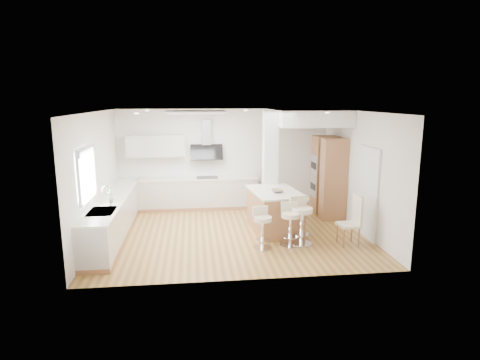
{
  "coord_description": "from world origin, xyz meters",
  "views": [
    {
      "loc": [
        -0.87,
        -8.9,
        3.08
      ],
      "look_at": [
        0.22,
        0.4,
        1.17
      ],
      "focal_mm": 30.0,
      "sensor_mm": 36.0,
      "label": 1
    }
  ],
  "objects": [
    {
      "name": "skylight",
      "position": [
        -0.79,
        0.6,
        2.77
      ],
      "size": [
        4.1,
        2.1,
        0.06
      ],
      "color": "white",
      "rests_on": "ground"
    },
    {
      "name": "bar_stool_c",
      "position": [
        1.38,
        -0.91,
        0.58
      ],
      "size": [
        0.57,
        0.57,
        1.04
      ],
      "rotation": [
        0.0,
        0.0,
        0.25
      ],
      "color": "silver",
      "rests_on": "ground"
    },
    {
      "name": "ceiling",
      "position": [
        0.0,
        0.0,
        0.0
      ],
      "size": [
        6.0,
        5.0,
        0.02
      ],
      "primitive_type": "cube",
      "color": "white",
      "rests_on": "ground"
    },
    {
      "name": "window_left",
      "position": [
        -2.96,
        -0.9,
        1.69
      ],
      "size": [
        0.06,
        1.28,
        1.07
      ],
      "color": "white",
      "rests_on": "ground"
    },
    {
      "name": "wall_back",
      "position": [
        0.0,
        2.5,
        1.4
      ],
      "size": [
        6.0,
        0.04,
        2.8
      ],
      "primitive_type": "cube",
      "color": "white",
      "rests_on": "ground"
    },
    {
      "name": "wall_left",
      "position": [
        -3.0,
        0.0,
        1.4
      ],
      "size": [
        0.04,
        5.0,
        2.8
      ],
      "primitive_type": "cube",
      "color": "white",
      "rests_on": "ground"
    },
    {
      "name": "bar_stool_a",
      "position": [
        0.52,
        -1.05,
        0.49
      ],
      "size": [
        0.47,
        0.47,
        0.88
      ],
      "rotation": [
        0.0,
        0.0,
        0.22
      ],
      "color": "silver",
      "rests_on": "ground"
    },
    {
      "name": "counter_back",
      "position": [
        -0.91,
        2.22,
        0.7
      ],
      "size": [
        3.62,
        0.63,
        2.5
      ],
      "color": "#A57046",
      "rests_on": "ground"
    },
    {
      "name": "wall_right",
      "position": [
        3.0,
        0.0,
        1.4
      ],
      "size": [
        0.04,
        5.0,
        2.8
      ],
      "primitive_type": "cube",
      "color": "white",
      "rests_on": "ground"
    },
    {
      "name": "oven_column",
      "position": [
        2.68,
        1.23,
        1.05
      ],
      "size": [
        0.63,
        1.21,
        2.1
      ],
      "color": "#A57046",
      "rests_on": "ground"
    },
    {
      "name": "doorway_right",
      "position": [
        2.97,
        -0.6,
        1.0
      ],
      "size": [
        0.05,
        1.0,
        2.1
      ],
      "color": "#443B35",
      "rests_on": "ground"
    },
    {
      "name": "pillar",
      "position": [
        1.05,
        0.95,
        1.4
      ],
      "size": [
        0.35,
        0.35,
        2.8
      ],
      "color": "white",
      "rests_on": "ground"
    },
    {
      "name": "ground",
      "position": [
        0.0,
        0.0,
        0.0
      ],
      "size": [
        6.0,
        6.0,
        0.0
      ],
      "primitive_type": "plane",
      "color": "#B08141",
      "rests_on": "ground"
    },
    {
      "name": "counter_left",
      "position": [
        -2.7,
        0.23,
        0.46
      ],
      "size": [
        0.63,
        4.5,
        1.35
      ],
      "color": "#A57046",
      "rests_on": "ground"
    },
    {
      "name": "soffit",
      "position": [
        2.1,
        1.4,
        2.6
      ],
      "size": [
        1.78,
        2.2,
        0.4
      ],
      "color": "white",
      "rests_on": "ground"
    },
    {
      "name": "dining_chair",
      "position": [
        2.47,
        -1.05,
        0.58
      ],
      "size": [
        0.45,
        0.45,
        1.08
      ],
      "rotation": [
        0.0,
        0.0,
        0.08
      ],
      "color": "beige",
      "rests_on": "ground"
    },
    {
      "name": "bar_stool_b",
      "position": [
        1.13,
        -0.98,
        0.52
      ],
      "size": [
        0.43,
        0.43,
        0.93
      ],
      "rotation": [
        0.0,
        0.0,
        -0.03
      ],
      "color": "silver",
      "rests_on": "ground"
    },
    {
      "name": "peninsula",
      "position": [
        1.0,
        0.05,
        0.49
      ],
      "size": [
        1.22,
        1.7,
        1.04
      ],
      "rotation": [
        0.0,
        0.0,
        0.11
      ],
      "color": "#A57046",
      "rests_on": "ground"
    }
  ]
}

